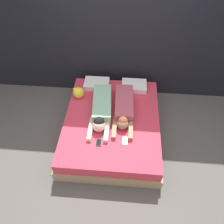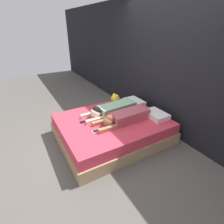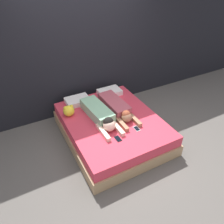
# 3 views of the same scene
# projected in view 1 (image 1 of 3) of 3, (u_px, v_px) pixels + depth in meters

# --- Properties ---
(ground_plane) EXTENTS (12.00, 12.00, 0.00)m
(ground_plane) POSITION_uv_depth(u_px,v_px,m) (112.00, 132.00, 4.00)
(ground_plane) COLOR #5B5651
(wall_back) EXTENTS (12.00, 0.06, 2.60)m
(wall_back) POSITION_uv_depth(u_px,v_px,m) (117.00, 34.00, 3.77)
(wall_back) COLOR black
(wall_back) RESTS_ON ground_plane
(bed) EXTENTS (1.64, 2.00, 0.42)m
(bed) POSITION_uv_depth(u_px,v_px,m) (112.00, 125.00, 3.84)
(bed) COLOR tan
(bed) RESTS_ON ground_plane
(pillow_head_left) EXTENTS (0.47, 0.32, 0.10)m
(pillow_head_left) POSITION_uv_depth(u_px,v_px,m) (97.00, 84.00, 4.18)
(pillow_head_left) COLOR white
(pillow_head_left) RESTS_ON bed
(pillow_head_right) EXTENTS (0.47, 0.32, 0.10)m
(pillow_head_right) POSITION_uv_depth(u_px,v_px,m) (134.00, 86.00, 4.14)
(pillow_head_right) COLOR white
(pillow_head_right) RESTS_ON bed
(person_left) EXTENTS (0.37, 1.13, 0.24)m
(person_left) POSITION_uv_depth(u_px,v_px,m) (101.00, 110.00, 3.68)
(person_left) COLOR #8CBF99
(person_left) RESTS_ON bed
(person_right) EXTENTS (0.33, 1.09, 0.21)m
(person_right) POSITION_uv_depth(u_px,v_px,m) (124.00, 108.00, 3.71)
(person_right) COLOR #B24C59
(person_right) RESTS_ON bed
(cell_phone_left) EXTENTS (0.08, 0.14, 0.01)m
(cell_phone_left) POSITION_uv_depth(u_px,v_px,m) (99.00, 143.00, 3.35)
(cell_phone_left) COLOR black
(cell_phone_left) RESTS_ON bed
(cell_phone_right) EXTENTS (0.08, 0.14, 0.01)m
(cell_phone_right) POSITION_uv_depth(u_px,v_px,m) (125.00, 141.00, 3.38)
(cell_phone_right) COLOR silver
(cell_phone_right) RESTS_ON bed
(plush_toy) EXTENTS (0.20, 0.20, 0.21)m
(plush_toy) POSITION_uv_depth(u_px,v_px,m) (79.00, 92.00, 3.94)
(plush_toy) COLOR yellow
(plush_toy) RESTS_ON bed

